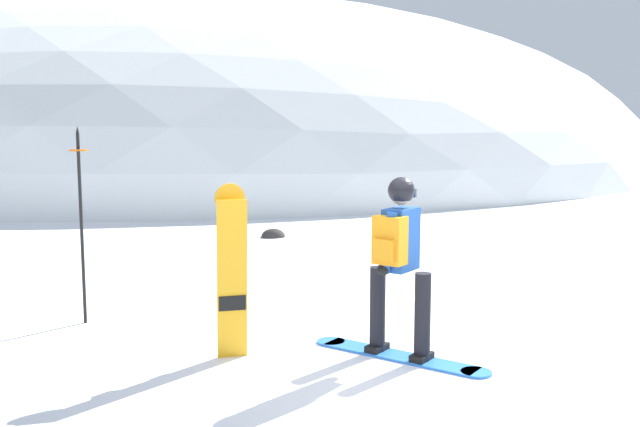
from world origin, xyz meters
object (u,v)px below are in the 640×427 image
spare_snowboard (232,271)px  rock_mid (273,237)px  piste_marker_near (81,213)px  snowboarder_main (399,263)px

spare_snowboard → rock_mid: spare_snowboard is taller
spare_snowboard → rock_mid: size_ratio=3.54×
piste_marker_near → spare_snowboard: bearing=-48.8°
snowboarder_main → rock_mid: snowboarder_main is taller
rock_mid → snowboarder_main: bearing=-91.9°
snowboarder_main → piste_marker_near: size_ratio=0.79×
snowboarder_main → piste_marker_near: piste_marker_near is taller
snowboarder_main → rock_mid: (0.24, 7.32, -0.92)m
spare_snowboard → piste_marker_near: piste_marker_near is taller
snowboarder_main → piste_marker_near: bearing=145.4°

